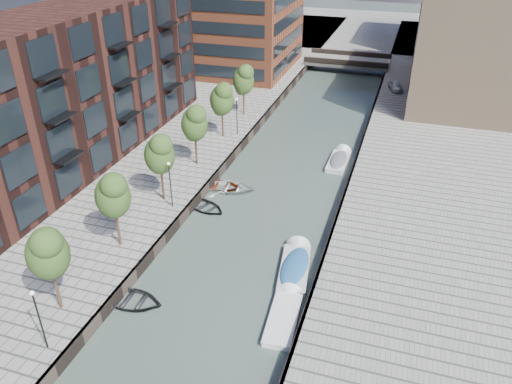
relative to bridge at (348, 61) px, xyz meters
The scene contains 27 objects.
water 32.03m from the bridge, 90.00° to the right, with size 300.00×300.00×0.00m, color #38473F.
quay_left 48.17m from the bridge, 138.37° to the right, with size 60.00×140.00×1.00m, color gray.
quay_right 35.79m from the bridge, 63.43° to the right, with size 20.00×140.00×1.00m, color gray.
quay_wall_left 32.59m from the bridge, 100.79° to the right, with size 0.25×140.00×1.00m, color #332823.
quay_wall_right 32.59m from the bridge, 79.21° to the right, with size 0.25×140.00×1.00m, color #332823.
far_closure 28.01m from the bridge, 90.00° to the left, with size 80.00×40.00×1.00m, color gray.
apartment_block 46.99m from the bridge, 115.46° to the right, with size 8.00×38.00×14.00m, color black.
tan_block_near 19.99m from the bridge, 32.01° to the right, with size 12.00×25.00×14.00m, color tan.
tan_block_far 23.87m from the bridge, 45.00° to the left, with size 12.00×20.00×16.00m, color tan.
bridge is the anchor object (origin of this frame).
tree_1 61.71m from the bridge, 97.93° to the right, with size 2.50×2.50×5.95m.
tree_2 54.81m from the bridge, 98.95° to the right, with size 2.50×2.50×5.95m.
tree_3 47.92m from the bridge, 100.25° to the right, with size 2.50×2.50×5.95m.
tree_4 41.08m from the bridge, 102.00° to the right, with size 2.50×2.50×5.95m.
tree_5 34.30m from the bridge, 104.44° to the right, with size 2.50×2.50×5.95m.
tree_6 27.63m from the bridge, 108.10° to the right, with size 2.50×2.50×5.95m.
lamp_0 64.44m from the bridge, 96.42° to the right, with size 0.24×0.24×4.12m.
lamp_1 48.58m from the bridge, 98.53° to the right, with size 0.24×0.24×4.12m.
lamp_2 32.87m from the bridge, 102.68° to the right, with size 0.24×0.24×4.12m.
sloop_1 58.66m from the bridge, 95.12° to the right, with size 3.22×4.51×0.93m, color black.
sloop_2 42.57m from the bridge, 97.29° to the right, with size 3.06×4.29×0.89m, color maroon.
sloop_3 42.56m from the bridge, 95.74° to the right, with size 3.38×4.73×0.98m, color silver.
sloop_4 46.29m from the bridge, 96.43° to the right, with size 2.85×3.99×0.83m, color black.
motorboat_2 56.58m from the bridge, 85.20° to the right, with size 2.14×5.22×1.70m.
motorboat_3 51.68m from the bridge, 85.34° to the right, with size 2.75×5.92×1.90m.
motorboat_4 33.63m from the bridge, 82.59° to the right, with size 1.89×5.25×1.74m.
car 13.89m from the bridge, 53.90° to the right, with size 1.44×3.57×1.22m, color silver.
Camera 1 is at (10.24, -7.57, 22.72)m, focal length 35.00 mm.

